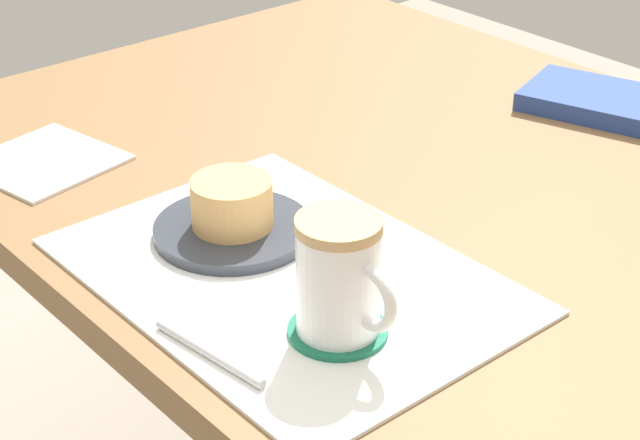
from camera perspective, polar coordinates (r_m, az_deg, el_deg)
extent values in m
cylinder|color=brown|center=(1.98, 1.37, 0.72)|extent=(0.05, 0.05, 0.71)
cube|color=brown|center=(1.19, 7.52, 0.38)|extent=(1.32, 0.86, 0.04)
cylinder|color=brown|center=(1.92, 13.56, -5.94)|extent=(0.04, 0.04, 0.43)
cube|color=white|center=(1.03, -1.69, -3.04)|extent=(0.44, 0.31, 0.00)
cylinder|color=#333842|center=(1.09, -4.65, -0.52)|extent=(0.16, 0.16, 0.01)
cylinder|color=#E0A860|center=(1.08, -4.72, 0.91)|extent=(0.08, 0.08, 0.05)
cylinder|color=#196B4C|center=(0.95, 0.96, -5.91)|extent=(0.09, 0.09, 0.00)
cylinder|color=white|center=(0.92, 0.98, -3.24)|extent=(0.07, 0.07, 0.10)
cylinder|color=tan|center=(0.89, 1.01, -0.26)|extent=(0.07, 0.07, 0.01)
torus|color=white|center=(0.89, 2.64, -4.14)|extent=(0.06, 0.01, 0.06)
cylinder|color=silver|center=(0.92, -5.94, -7.06)|extent=(0.13, 0.02, 0.01)
cube|color=white|center=(1.29, -14.48, 3.04)|extent=(0.18, 0.18, 0.00)
cube|color=navy|center=(1.44, 14.54, 6.20)|extent=(0.21, 0.17, 0.02)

